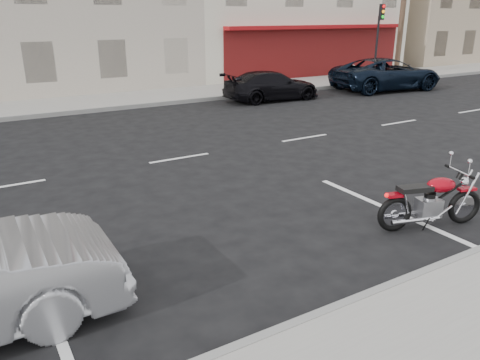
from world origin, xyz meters
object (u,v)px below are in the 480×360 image
object	(u,v)px
motorcycle	(467,199)
suv_far	(387,74)
traffic_light	(379,32)
fire_hydrant	(353,71)
car_far	(272,86)

from	to	relation	value
motorcycle	suv_far	distance (m)	15.52
traffic_light	motorcycle	bearing A→B (deg)	-131.70
traffic_light	fire_hydrant	bearing A→B (deg)	173.64
fire_hydrant	traffic_light	bearing A→B (deg)	-6.36
fire_hydrant	car_far	size ratio (longest dim) A/B	0.17
traffic_light	motorcycle	world-z (taller)	traffic_light
suv_far	traffic_light	bearing A→B (deg)	-31.92
fire_hydrant	suv_far	size ratio (longest dim) A/B	0.13
fire_hydrant	motorcycle	bearing A→B (deg)	-127.88
suv_far	car_far	xyz separation A→B (m)	(-6.31, 0.46, -0.14)
suv_far	fire_hydrant	bearing A→B (deg)	-9.00
fire_hydrant	suv_far	bearing A→B (deg)	-105.71
motorcycle	car_far	bearing A→B (deg)	87.89
traffic_light	car_far	distance (m)	9.27
fire_hydrant	car_far	world-z (taller)	car_far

